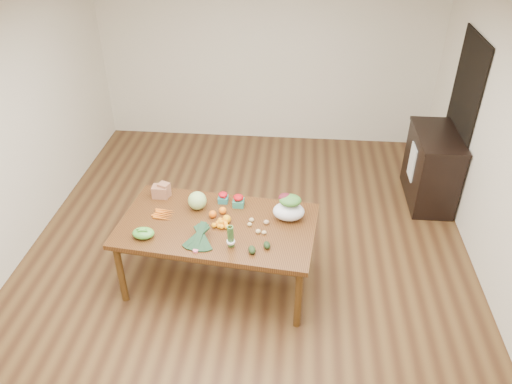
# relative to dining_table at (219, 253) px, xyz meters

# --- Properties ---
(floor) EXTENTS (6.00, 6.00, 0.00)m
(floor) POSITION_rel_dining_table_xyz_m (0.24, 0.36, -0.38)
(floor) COLOR brown
(floor) RESTS_ON ground
(ceiling) EXTENTS (5.00, 6.00, 0.02)m
(ceiling) POSITION_rel_dining_table_xyz_m (0.24, 0.36, 2.33)
(ceiling) COLOR white
(ceiling) RESTS_ON room_walls
(room_walls) EXTENTS (5.02, 6.02, 2.70)m
(room_walls) POSITION_rel_dining_table_xyz_m (0.24, 0.36, 0.97)
(room_walls) COLOR silver
(room_walls) RESTS_ON floor
(dining_table) EXTENTS (2.01, 1.25, 0.75)m
(dining_table) POSITION_rel_dining_table_xyz_m (0.00, 0.00, 0.00)
(dining_table) COLOR #543313
(dining_table) RESTS_ON floor
(doorway_dark) EXTENTS (0.02, 1.00, 2.10)m
(doorway_dark) POSITION_rel_dining_table_xyz_m (2.72, 1.96, 0.68)
(doorway_dark) COLOR black
(doorway_dark) RESTS_ON floor
(cabinet) EXTENTS (0.52, 1.02, 0.94)m
(cabinet) POSITION_rel_dining_table_xyz_m (2.46, 1.78, 0.10)
(cabinet) COLOR black
(cabinet) RESTS_ON floor
(dish_towel) EXTENTS (0.02, 0.28, 0.45)m
(dish_towel) POSITION_rel_dining_table_xyz_m (2.20, 1.76, 0.18)
(dish_towel) COLOR white
(dish_towel) RESTS_ON cabinet
(paper_bag) EXTENTS (0.24, 0.21, 0.16)m
(paper_bag) POSITION_rel_dining_table_xyz_m (-0.67, 0.42, 0.45)
(paper_bag) COLOR #9D6746
(paper_bag) RESTS_ON dining_table
(cabbage) EXTENTS (0.19, 0.19, 0.19)m
(cabbage) POSITION_rel_dining_table_xyz_m (-0.24, 0.24, 0.47)
(cabbage) COLOR #A9CC75
(cabbage) RESTS_ON dining_table
(strawberry_basket_a) EXTENTS (0.11, 0.11, 0.09)m
(strawberry_basket_a) POSITION_rel_dining_table_xyz_m (0.00, 0.38, 0.42)
(strawberry_basket_a) COLOR red
(strawberry_basket_a) RESTS_ON dining_table
(strawberry_basket_b) EXTENTS (0.12, 0.12, 0.10)m
(strawberry_basket_b) POSITION_rel_dining_table_xyz_m (0.17, 0.33, 0.43)
(strawberry_basket_b) COLOR #B20B12
(strawberry_basket_b) RESTS_ON dining_table
(orange_a) EXTENTS (0.08, 0.08, 0.08)m
(orange_a) POSITION_rel_dining_table_xyz_m (-0.06, 0.10, 0.41)
(orange_a) COLOR orange
(orange_a) RESTS_ON dining_table
(orange_b) EXTENTS (0.07, 0.07, 0.07)m
(orange_b) POSITION_rel_dining_table_xyz_m (0.03, 0.18, 0.41)
(orange_b) COLOR orange
(orange_b) RESTS_ON dining_table
(orange_c) EXTENTS (0.08, 0.08, 0.08)m
(orange_c) POSITION_rel_dining_table_xyz_m (0.09, 0.03, 0.42)
(orange_c) COLOR #FFA90F
(orange_c) RESTS_ON dining_table
(mandarin_cluster) EXTENTS (0.20, 0.20, 0.08)m
(mandarin_cluster) POSITION_rel_dining_table_xyz_m (0.05, -0.04, 0.42)
(mandarin_cluster) COLOR orange
(mandarin_cluster) RESTS_ON dining_table
(carrots) EXTENTS (0.24, 0.21, 0.03)m
(carrots) POSITION_rel_dining_table_xyz_m (-0.56, 0.09, 0.39)
(carrots) COLOR orange
(carrots) RESTS_ON dining_table
(snap_pea_bag) EXTENTS (0.21, 0.16, 0.09)m
(snap_pea_bag) POSITION_rel_dining_table_xyz_m (-0.66, -0.27, 0.42)
(snap_pea_bag) COLOR #5AB13C
(snap_pea_bag) RESTS_ON dining_table
(kale_bunch) EXTENTS (0.36, 0.43, 0.16)m
(kale_bunch) POSITION_rel_dining_table_xyz_m (-0.12, -0.33, 0.45)
(kale_bunch) COLOR #15311A
(kale_bunch) RESTS_ON dining_table
(asparagus_bundle) EXTENTS (0.09, 0.12, 0.26)m
(asparagus_bundle) POSITION_rel_dining_table_xyz_m (0.18, -0.34, 0.50)
(asparagus_bundle) COLOR #437636
(asparagus_bundle) RESTS_ON dining_table
(potato_a) EXTENTS (0.05, 0.04, 0.04)m
(potato_a) POSITION_rel_dining_table_xyz_m (0.32, -0.00, 0.39)
(potato_a) COLOR #D0C478
(potato_a) RESTS_ON dining_table
(potato_b) EXTENTS (0.05, 0.04, 0.04)m
(potato_b) POSITION_rel_dining_table_xyz_m (0.41, -0.11, 0.40)
(potato_b) COLOR #DAAF7E
(potato_b) RESTS_ON dining_table
(potato_c) EXTENTS (0.05, 0.05, 0.05)m
(potato_c) POSITION_rel_dining_table_xyz_m (0.48, 0.04, 0.40)
(potato_c) COLOR tan
(potato_c) RESTS_ON dining_table
(potato_d) EXTENTS (0.05, 0.04, 0.04)m
(potato_d) POSITION_rel_dining_table_xyz_m (0.33, 0.07, 0.40)
(potato_d) COLOR tan
(potato_d) RESTS_ON dining_table
(potato_e) EXTENTS (0.05, 0.04, 0.04)m
(potato_e) POSITION_rel_dining_table_xyz_m (0.47, -0.12, 0.39)
(potato_e) COLOR tan
(potato_e) RESTS_ON dining_table
(avocado_a) EXTENTS (0.09, 0.11, 0.07)m
(avocado_a) POSITION_rel_dining_table_xyz_m (0.38, -0.40, 0.41)
(avocado_a) COLOR black
(avocado_a) RESTS_ON dining_table
(avocado_b) EXTENTS (0.09, 0.11, 0.06)m
(avocado_b) POSITION_rel_dining_table_xyz_m (0.51, -0.32, 0.41)
(avocado_b) COLOR black
(avocado_b) RESTS_ON dining_table
(salad_bag) EXTENTS (0.34, 0.27, 0.24)m
(salad_bag) POSITION_rel_dining_table_xyz_m (0.69, 0.15, 0.50)
(salad_bag) COLOR white
(salad_bag) RESTS_ON dining_table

